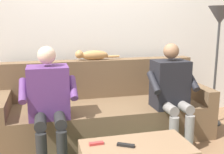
{
  "coord_description": "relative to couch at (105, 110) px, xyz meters",
  "views": [
    {
      "loc": [
        0.7,
        2.95,
        1.39
      ],
      "look_at": [
        0.0,
        0.18,
        0.79
      ],
      "focal_mm": 43.93,
      "sensor_mm": 36.0,
      "label": 1
    }
  ],
  "objects": [
    {
      "name": "remote_black",
      "position": [
        0.09,
        1.15,
        0.1
      ],
      "size": [
        0.14,
        0.11,
        0.02
      ],
      "primitive_type": "cube",
      "rotation": [
        0.0,
        0.0,
        5.75
      ],
      "color": "black",
      "rests_on": "coffee_table"
    },
    {
      "name": "remote_red",
      "position": [
        0.32,
        1.06,
        0.1
      ],
      "size": [
        0.12,
        0.04,
        0.02
      ],
      "primitive_type": "cube",
      "rotation": [
        0.0,
        0.0,
        0.04
      ],
      "color": "#B73333",
      "rests_on": "coffee_table"
    },
    {
      "name": "floor_lamp",
      "position": [
        -1.48,
        0.03,
        1.03
      ],
      "size": [
        0.3,
        0.3,
        1.55
      ],
      "color": "#2D2D2D",
      "rests_on": "ground"
    },
    {
      "name": "back_wall",
      "position": [
        0.0,
        -0.56,
        0.99
      ],
      "size": [
        4.74,
        0.06,
        2.59
      ],
      "primitive_type": "cube",
      "color": "silver",
      "rests_on": "ground"
    },
    {
      "name": "person_left_seated",
      "position": [
        -0.67,
        0.41,
        0.33
      ],
      "size": [
        0.53,
        0.52,
        1.13
      ],
      "color": "black",
      "rests_on": "ground"
    },
    {
      "name": "person_right_seated",
      "position": [
        0.67,
        0.42,
        0.33
      ],
      "size": [
        0.56,
        0.61,
        1.13
      ],
      "color": "#5B3370",
      "rests_on": "ground"
    },
    {
      "name": "couch",
      "position": [
        0.0,
        0.0,
        0.0
      ],
      "size": [
        2.45,
        0.88,
        0.88
      ],
      "color": "brown",
      "rests_on": "ground"
    },
    {
      "name": "cat_on_backrest",
      "position": [
        0.1,
        -0.28,
        0.65
      ],
      "size": [
        0.57,
        0.11,
        0.13
      ],
      "color": "#B7844C",
      "rests_on": "couch"
    }
  ]
}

